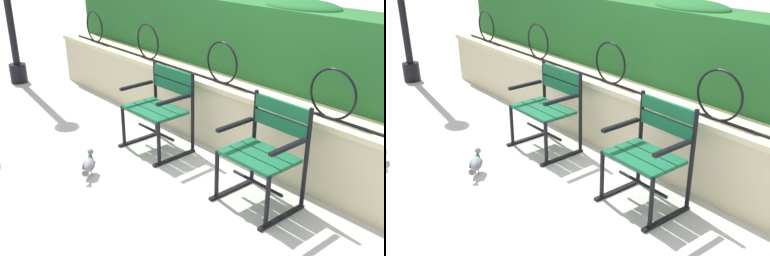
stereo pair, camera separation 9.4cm
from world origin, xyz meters
TOP-DOWN VIEW (x-y plane):
  - ground_plane at (0.00, 0.00)m, footprint 60.00×60.00m
  - stone_wall at (0.00, 0.94)m, footprint 7.29×0.41m
  - iron_arch_fence at (-0.34, 0.87)m, footprint 6.75×0.02m
  - hedge_row at (0.04, 1.38)m, footprint 7.15×0.53m
  - park_chair_left at (-0.79, 0.39)m, footprint 0.65×0.53m
  - park_chair_right at (0.58, 0.40)m, footprint 0.60×0.53m
  - pigeon_far_side at (-0.75, -0.48)m, footprint 0.24×0.23m

SIDE VIEW (x-z plane):
  - ground_plane at x=0.00m, z-range 0.00..0.00m
  - pigeon_far_side at x=-0.75m, z-range 0.00..0.22m
  - stone_wall at x=0.00m, z-range 0.00..0.69m
  - park_chair_left at x=-0.79m, z-range 0.04..0.87m
  - park_chair_right at x=0.58m, z-range 0.03..0.90m
  - iron_arch_fence at x=-0.34m, z-range 0.65..1.07m
  - hedge_row at x=0.04m, z-range 0.65..1.53m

